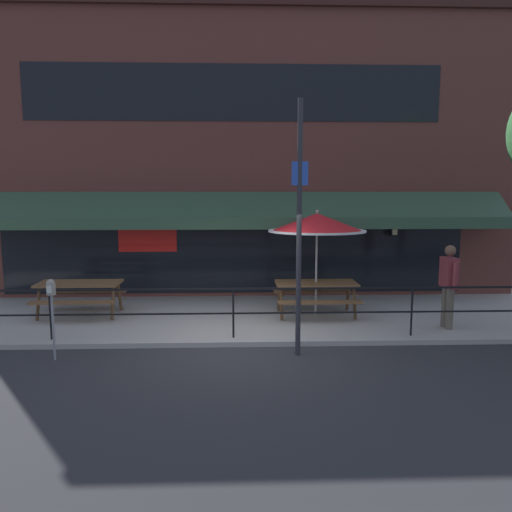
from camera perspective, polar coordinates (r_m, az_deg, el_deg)
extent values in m
plane|color=#2D2D30|center=(9.46, -2.60, -10.39)|extent=(120.00, 120.00, 0.00)
cube|color=#ADA89E|center=(11.37, -2.51, -6.99)|extent=(15.00, 4.00, 0.10)
cube|color=brown|center=(13.26, -2.54, 11.03)|extent=(15.00, 0.50, 7.40)
cube|color=black|center=(13.19, -2.59, 18.17)|extent=(10.50, 0.02, 1.40)
cube|color=#3A1E1A|center=(13.94, -2.65, 26.84)|extent=(15.00, 0.62, 0.20)
cube|color=black|center=(13.08, -2.48, 0.77)|extent=(12.00, 0.02, 2.30)
cube|color=red|center=(13.23, -12.29, 1.99)|extent=(1.50, 0.02, 0.70)
cube|color=#335138|center=(12.45, -2.53, 5.72)|extent=(13.80, 0.92, 0.70)
cube|color=#335138|center=(11.96, -2.54, 3.72)|extent=(13.80, 0.08, 0.28)
cube|color=black|center=(13.50, 15.33, 3.62)|extent=(0.04, 0.28, 0.04)
cube|color=black|center=(13.38, 15.48, 2.81)|extent=(0.18, 0.18, 0.28)
cube|color=beige|center=(13.38, 15.48, 2.81)|extent=(0.13, 0.19, 0.20)
cylinder|color=black|center=(10.23, -22.45, -6.25)|extent=(0.04, 0.04, 0.95)
cylinder|color=black|center=(9.59, -2.61, -6.57)|extent=(0.04, 0.04, 0.95)
cylinder|color=black|center=(10.16, 17.36, -6.10)|extent=(0.04, 0.04, 0.95)
cube|color=black|center=(9.48, -2.63, -3.78)|extent=(13.80, 0.04, 0.04)
cube|color=black|center=(9.59, -2.61, -6.57)|extent=(13.80, 0.03, 0.03)
cube|color=brown|center=(11.79, -19.54, -2.97)|extent=(1.80, 0.80, 0.05)
cube|color=brown|center=(11.31, -20.35, -5.00)|extent=(1.80, 0.26, 0.04)
cube|color=brown|center=(12.39, -18.68, -3.83)|extent=(1.80, 0.26, 0.04)
cylinder|color=brown|center=(11.35, -16.07, -5.14)|extent=(0.07, 0.30, 0.73)
cylinder|color=brown|center=(11.96, -15.34, -4.46)|extent=(0.07, 0.30, 0.73)
cylinder|color=brown|center=(11.84, -23.63, -4.96)|extent=(0.07, 0.30, 0.73)
cylinder|color=brown|center=(12.42, -22.56, -4.33)|extent=(0.07, 0.30, 0.73)
cube|color=brown|center=(11.21, 6.88, -3.11)|extent=(1.80, 0.80, 0.05)
cube|color=brown|center=(10.71, 7.34, -5.27)|extent=(1.80, 0.26, 0.04)
cube|color=brown|center=(11.83, 6.42, -4.00)|extent=(1.80, 0.26, 0.04)
cylinder|color=brown|center=(11.13, 11.19, -5.23)|extent=(0.07, 0.30, 0.73)
cylinder|color=brown|center=(11.74, 10.48, -4.53)|extent=(0.07, 0.30, 0.73)
cylinder|color=brown|center=(10.88, 2.93, -5.39)|extent=(0.07, 0.30, 0.73)
cylinder|color=brown|center=(11.50, 2.65, -4.66)|extent=(0.07, 0.30, 0.73)
cylinder|color=#B7B2A8|center=(11.15, 6.91, -1.03)|extent=(0.04, 0.04, 2.30)
cone|color=red|center=(11.05, 6.99, 3.84)|extent=(2.10, 2.11, 0.44)
cylinder|color=white|center=(11.06, 6.97, 2.86)|extent=(2.14, 2.14, 0.08)
sphere|color=#B7B2A8|center=(11.03, 7.01, 5.09)|extent=(0.07, 0.07, 0.07)
cylinder|color=#665B4C|center=(11.04, 20.80, -5.39)|extent=(0.15, 0.15, 0.86)
cylinder|color=#665B4C|center=(10.86, 21.25, -5.62)|extent=(0.15, 0.15, 0.86)
cube|color=maroon|center=(10.81, 21.21, -1.74)|extent=(0.26, 0.41, 0.60)
cylinder|color=maroon|center=(11.05, 20.61, -1.67)|extent=(0.10, 0.10, 0.54)
cylinder|color=maroon|center=(10.59, 21.82, -2.13)|extent=(0.10, 0.10, 0.54)
sphere|color=brown|center=(10.75, 21.33, 0.58)|extent=(0.22, 0.22, 0.22)
cylinder|color=gray|center=(9.32, -22.17, -7.58)|extent=(0.04, 0.04, 1.15)
cylinder|color=gray|center=(9.17, -22.38, -3.51)|extent=(0.15, 0.15, 0.20)
sphere|color=gray|center=(9.15, -22.42, -2.89)|extent=(0.14, 0.14, 0.14)
cube|color=silver|center=(9.09, -22.56, -3.55)|extent=(0.08, 0.01, 0.13)
cylinder|color=#2D2D33|center=(8.63, 4.94, 2.89)|extent=(0.09, 0.09, 4.44)
cube|color=blue|center=(8.58, 5.03, 9.39)|extent=(0.28, 0.02, 0.40)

